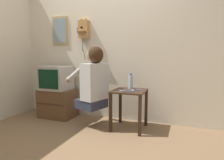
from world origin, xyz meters
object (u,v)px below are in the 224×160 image
(framed_picture, at_px, (60,30))
(cell_phone_held, at_px, (123,90))
(person, at_px, (93,79))
(toothbrush, at_px, (128,91))
(cell_phone_spare, at_px, (136,90))
(television, at_px, (56,78))
(wall_phone_antique, at_px, (84,29))
(water_bottle, at_px, (131,82))

(framed_picture, xyz_separation_m, cell_phone_held, (1.35, -0.43, -0.95))
(person, relative_size, framed_picture, 1.84)
(toothbrush, bearing_deg, cell_phone_spare, -56.86)
(person, xyz_separation_m, toothbrush, (0.56, -0.04, -0.14))
(television, distance_m, toothbrush, 1.40)
(cell_phone_held, relative_size, toothbrush, 0.90)
(cell_phone_held, distance_m, toothbrush, 0.13)
(cell_phone_held, height_order, toothbrush, toothbrush)
(person, bearing_deg, television, 93.86)
(cell_phone_held, relative_size, cell_phone_spare, 1.04)
(wall_phone_antique, bearing_deg, water_bottle, -13.46)
(wall_phone_antique, relative_size, framed_picture, 1.42)
(framed_picture, relative_size, toothbrush, 3.35)
(person, distance_m, water_bottle, 0.57)
(person, relative_size, cell_phone_held, 6.84)
(wall_phone_antique, xyz_separation_m, cell_phone_held, (0.84, -0.39, -0.95))
(person, xyz_separation_m, cell_phone_spare, (0.63, 0.13, -0.15))
(person, xyz_separation_m, cell_phone_held, (0.45, 0.04, -0.15))
(wall_phone_antique, height_order, framed_picture, framed_picture)
(person, xyz_separation_m, television, (-0.82, 0.20, -0.03))
(wall_phone_antique, height_order, toothbrush, wall_phone_antique)
(water_bottle, height_order, toothbrush, water_bottle)
(person, height_order, television, person)
(framed_picture, bearing_deg, cell_phone_held, -17.82)
(wall_phone_antique, relative_size, toothbrush, 4.74)
(framed_picture, distance_m, cell_phone_spare, 1.84)
(toothbrush, bearing_deg, water_bottle, -26.15)
(framed_picture, distance_m, toothbrush, 1.82)
(person, height_order, framed_picture, framed_picture)
(framed_picture, relative_size, cell_phone_held, 3.71)
(wall_phone_antique, xyz_separation_m, cell_phone_spare, (1.01, -0.30, -0.95))
(toothbrush, bearing_deg, television, 45.88)
(person, distance_m, framed_picture, 1.30)
(cell_phone_held, bearing_deg, person, -153.43)
(framed_picture, height_order, cell_phone_held, framed_picture)
(television, xyz_separation_m, water_bottle, (1.34, 0.01, -0.01))
(cell_phone_spare, xyz_separation_m, toothbrush, (-0.07, -0.17, 0.00))
(cell_phone_spare, height_order, toothbrush, toothbrush)
(water_bottle, distance_m, toothbrush, 0.28)
(cell_phone_held, distance_m, water_bottle, 0.21)
(person, height_order, water_bottle, person)
(television, height_order, framed_picture, framed_picture)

